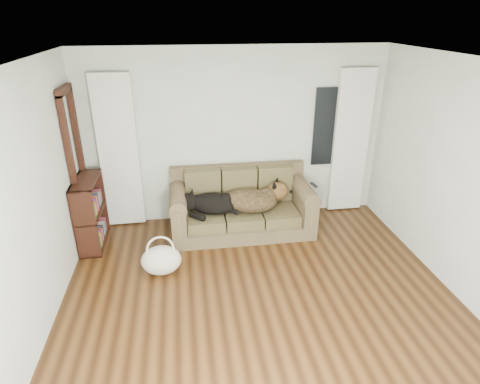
{
  "coord_description": "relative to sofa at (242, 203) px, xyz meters",
  "views": [
    {
      "loc": [
        -0.77,
        -3.25,
        3.01
      ],
      "look_at": [
        -0.06,
        1.6,
        0.8
      ],
      "focal_mm": 30.0,
      "sensor_mm": 36.0,
      "label": 1
    }
  ],
  "objects": [
    {
      "name": "floor",
      "position": [
        -0.02,
        -1.97,
        -0.45
      ],
      "size": [
        5.0,
        5.0,
        0.0
      ],
      "primitive_type": "plane",
      "color": "black",
      "rests_on": "ground"
    },
    {
      "name": "ceiling",
      "position": [
        -0.02,
        -1.97,
        2.15
      ],
      "size": [
        5.0,
        5.0,
        0.0
      ],
      "primitive_type": "plane",
      "color": "white",
      "rests_on": "ground"
    },
    {
      "name": "wall_back",
      "position": [
        -0.02,
        0.53,
        0.85
      ],
      "size": [
        4.5,
        0.04,
        2.6
      ],
      "primitive_type": "cube",
      "color": "silver",
      "rests_on": "ground"
    },
    {
      "name": "wall_left",
      "position": [
        -2.27,
        -1.97,
        0.85
      ],
      "size": [
        0.04,
        5.0,
        2.6
      ],
      "primitive_type": "cube",
      "color": "silver",
      "rests_on": "ground"
    },
    {
      "name": "curtain_left",
      "position": [
        -1.72,
        0.45,
        0.7
      ],
      "size": [
        0.55,
        0.08,
        2.25
      ],
      "primitive_type": "cube",
      "color": "silver",
      "rests_on": "ground"
    },
    {
      "name": "curtain_right",
      "position": [
        1.78,
        0.45,
        0.7
      ],
      "size": [
        0.55,
        0.08,
        2.25
      ],
      "primitive_type": "cube",
      "color": "silver",
      "rests_on": "ground"
    },
    {
      "name": "window_pane",
      "position": [
        1.43,
        0.5,
        0.95
      ],
      "size": [
        0.5,
        0.03,
        1.2
      ],
      "primitive_type": "cube",
      "color": "black",
      "rests_on": "wall_back"
    },
    {
      "name": "door_casing",
      "position": [
        -2.22,
        0.07,
        0.6
      ],
      "size": [
        0.07,
        0.6,
        2.1
      ],
      "primitive_type": "cube",
      "color": "black",
      "rests_on": "ground"
    },
    {
      "name": "sofa",
      "position": [
        0.0,
        0.0,
        0.0
      ],
      "size": [
        2.04,
        0.88,
        0.84
      ],
      "primitive_type": "cube",
      "color": "#4A4123",
      "rests_on": "floor"
    },
    {
      "name": "dog_black_lab",
      "position": [
        -0.46,
        -0.03,
        0.03
      ],
      "size": [
        0.78,
        0.64,
        0.29
      ],
      "primitive_type": "ellipsoid",
      "rotation": [
        0.0,
        0.0,
        -0.28
      ],
      "color": "black",
      "rests_on": "sofa"
    },
    {
      "name": "dog_shepherd",
      "position": [
        0.18,
        -0.03,
        0.04
      ],
      "size": [
        0.85,
        0.66,
        0.34
      ],
      "primitive_type": "ellipsoid",
      "rotation": [
        0.0,
        0.0,
        2.99
      ],
      "color": "black",
      "rests_on": "sofa"
    },
    {
      "name": "tv_remote",
      "position": [
        1.03,
        -0.14,
        0.28
      ],
      "size": [
        0.06,
        0.17,
        0.02
      ],
      "primitive_type": "cube",
      "rotation": [
        0.0,
        0.0,
        0.12
      ],
      "color": "black",
      "rests_on": "sofa"
    },
    {
      "name": "tote_bag",
      "position": [
        -1.16,
        -0.93,
        -0.29
      ],
      "size": [
        0.58,
        0.5,
        0.36
      ],
      "primitive_type": "ellipsoid",
      "rotation": [
        0.0,
        0.0,
        -0.26
      ],
      "color": "beige",
      "rests_on": "floor"
    },
    {
      "name": "bookshelf",
      "position": [
        -2.11,
        -0.09,
        0.05
      ],
      "size": [
        0.37,
        0.81,
        0.98
      ],
      "primitive_type": "cube",
      "rotation": [
        0.0,
        0.0,
        -0.1
      ],
      "color": "black",
      "rests_on": "floor"
    }
  ]
}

